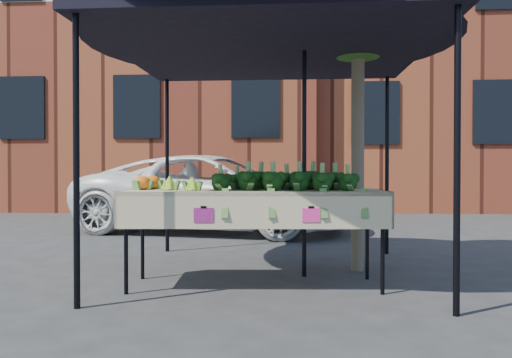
% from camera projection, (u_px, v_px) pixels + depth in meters
% --- Properties ---
extents(ground, '(90.00, 90.00, 0.00)m').
position_uv_depth(ground, '(246.00, 286.00, 4.86)').
color(ground, '#29292B').
extents(table, '(2.45, 0.96, 0.90)m').
position_uv_depth(table, '(254.00, 238.00, 4.83)').
color(table, beige).
rests_on(table, ground).
extents(canopy, '(3.16, 3.16, 2.74)m').
position_uv_depth(canopy, '(270.00, 143.00, 5.38)').
color(canopy, black).
rests_on(canopy, ground).
extents(broccoli_heap, '(1.35, 0.55, 0.24)m').
position_uv_depth(broccoli_heap, '(284.00, 177.00, 4.83)').
color(broccoli_heap, black).
rests_on(broccoli_heap, table).
extents(romanesco_cluster, '(0.41, 0.45, 0.18)m').
position_uv_depth(romanesco_cluster, '(184.00, 180.00, 4.86)').
color(romanesco_cluster, '#84A32D').
rests_on(romanesco_cluster, table).
extents(cauliflower_pair, '(0.21, 0.41, 0.16)m').
position_uv_depth(cauliflower_pair, '(147.00, 181.00, 4.97)').
color(cauliflower_pair, orange).
rests_on(cauliflower_pair, table).
extents(vehicle, '(1.75, 2.47, 4.90)m').
position_uv_depth(vehicle, '(215.00, 94.00, 9.22)').
color(vehicle, white).
rests_on(vehicle, ground).
extents(street_tree, '(2.03, 2.03, 4.00)m').
position_uv_depth(street_tree, '(358.00, 86.00, 5.58)').
color(street_tree, '#1E4C14').
rests_on(street_tree, ground).
extents(building_left, '(12.00, 8.00, 9.00)m').
position_uv_depth(building_left, '(129.00, 68.00, 17.13)').
color(building_left, maroon).
rests_on(building_left, ground).
extents(building_right, '(12.00, 8.00, 8.50)m').
position_uv_depth(building_right, '(497.00, 73.00, 16.75)').
color(building_right, maroon).
rests_on(building_right, ground).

